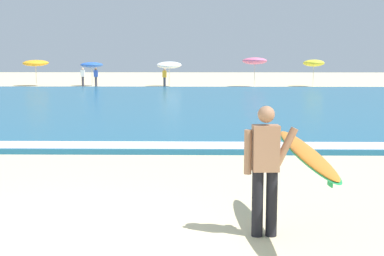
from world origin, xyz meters
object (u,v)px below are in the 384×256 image
surfer_with_board (286,159)px  beachgoer_near_row_left (83,77)px  beachgoer_near_row_right (165,77)px  beachgoer_near_row_mid (96,77)px  beach_umbrella_0 (36,63)px  beach_umbrella_4 (314,63)px  beach_umbrella_3 (255,61)px  beach_umbrella_2 (169,65)px  beach_umbrella_1 (92,65)px

surfer_with_board → beachgoer_near_row_left: 37.03m
surfer_with_board → beachgoer_near_row_right: size_ratio=1.80×
beachgoer_near_row_mid → beach_umbrella_0: bearing=161.1°
beachgoer_near_row_left → beachgoer_near_row_mid: same height
beach_umbrella_4 → beachgoer_near_row_right: (-12.24, -2.51, -1.10)m
beach_umbrella_0 → beachgoer_near_row_right: 11.56m
surfer_with_board → beach_umbrella_3: (3.27, 35.88, 1.08)m
beach_umbrella_2 → beachgoer_near_row_mid: 6.10m
beachgoer_near_row_left → beach_umbrella_0: bearing=161.6°
beachgoer_near_row_mid → beach_umbrella_2: bearing=13.5°
beach_umbrella_2 → beachgoer_near_row_left: size_ratio=1.36×
beach_umbrella_3 → beach_umbrella_0: bearing=177.0°
beachgoer_near_row_right → beach_umbrella_0: bearing=165.4°
beach_umbrella_3 → surfer_with_board: bearing=-95.2°
beach_umbrella_3 → beach_umbrella_4: (4.95, 0.56, -0.18)m
beach_umbrella_1 → beachgoer_near_row_right: 7.04m
beachgoer_near_row_left → beach_umbrella_4: bearing=3.1°
beach_umbrella_1 → beach_umbrella_4: beach_umbrella_4 is taller
beach_umbrella_2 → beachgoer_near_row_mid: bearing=-166.5°
surfer_with_board → beachgoer_near_row_right: bearing=96.7°
beach_umbrella_1 → beach_umbrella_3: bearing=-3.9°
beachgoer_near_row_left → beach_umbrella_3: bearing=1.9°
beach_umbrella_2 → beach_umbrella_3: beach_umbrella_3 is taller
beach_umbrella_4 → beachgoer_near_row_mid: size_ratio=1.43×
surfer_with_board → beach_umbrella_3: beach_umbrella_3 is taller
beach_umbrella_1 → beach_umbrella_4: (18.60, -0.36, 0.16)m
beach_umbrella_0 → beachgoer_near_row_mid: (5.48, -1.88, -1.09)m
beach_umbrella_2 → beach_umbrella_3: (7.07, -0.49, 0.34)m
beach_umbrella_1 → beach_umbrella_3: size_ratio=0.82×
beachgoer_near_row_mid → beach_umbrella_4: bearing=4.7°
beach_umbrella_0 → beach_umbrella_3: bearing=-3.0°
beach_umbrella_2 → beachgoer_near_row_right: size_ratio=1.36×
beach_umbrella_3 → beach_umbrella_4: bearing=6.5°
beach_umbrella_2 → beach_umbrella_4: (12.02, 0.08, 0.16)m
beach_umbrella_4 → beachgoer_near_row_mid: 17.98m
beach_umbrella_0 → beachgoer_near_row_left: size_ratio=1.43×
surfer_with_board → beach_umbrella_4: bearing=77.3°
beach_umbrella_4 → beachgoer_near_row_mid: bearing=-175.3°
beachgoer_near_row_mid → beach_umbrella_3: bearing=4.1°
beach_umbrella_2 → beach_umbrella_4: bearing=0.4°
surfer_with_board → beach_umbrella_2: 36.57m
beach_umbrella_0 → beachgoer_near_row_right: beach_umbrella_0 is taller
beachgoer_near_row_right → beach_umbrella_2: bearing=85.0°
beach_umbrella_0 → beachgoer_near_row_right: size_ratio=1.43×
beachgoer_near_row_mid → beachgoer_near_row_right: same height
beach_umbrella_1 → beach_umbrella_3: beach_umbrella_3 is taller
beach_umbrella_2 → beachgoer_near_row_right: beach_umbrella_2 is taller
beach_umbrella_3 → beachgoer_near_row_mid: beach_umbrella_3 is taller
beach_umbrella_3 → beach_umbrella_4: size_ratio=1.09×
beach_umbrella_1 → beach_umbrella_2: bearing=-3.8°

